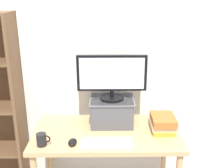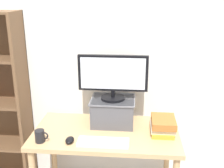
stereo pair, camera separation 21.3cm
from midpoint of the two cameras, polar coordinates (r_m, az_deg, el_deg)
back_wall at (r=2.55m, az=2.13°, el=6.07°), size 7.00×0.08×2.60m
desk at (r=2.39m, az=1.40°, el=-11.59°), size 1.19×0.64×0.75m
riser_box at (r=2.42m, az=2.72°, el=-5.45°), size 0.38×0.31×0.23m
computer_monitor at (r=2.31m, az=2.83°, el=1.60°), size 0.58×0.20×0.38m
keyboard at (r=2.16m, az=1.21°, el=-11.81°), size 0.39×0.14×0.02m
computer_mouse at (r=2.19m, az=-5.79°, el=-11.32°), size 0.06×0.10×0.04m
book_stack at (r=2.35m, az=12.89°, el=-8.25°), size 0.20×0.25×0.12m
coffee_mug at (r=2.21m, az=-11.71°, el=-10.38°), size 0.11×0.07×0.10m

